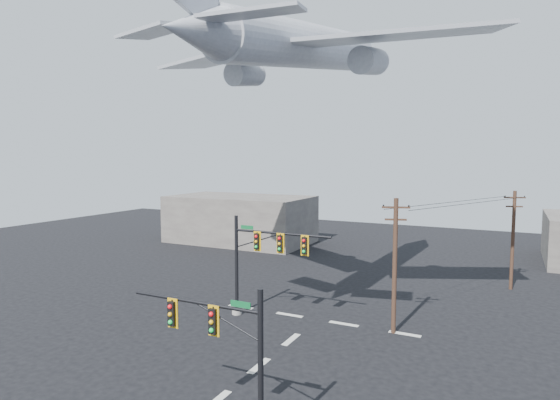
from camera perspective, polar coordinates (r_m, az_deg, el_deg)
The scene contains 8 objects.
lane_markings at distance 27.43m, azimuth -1.12°, elevation -18.50°, with size 14.00×21.20×0.01m.
signal_mast_near at distance 18.85m, azimuth -6.08°, elevation -18.80°, with size 6.23×0.69×6.29m.
signal_mast_far at distance 32.14m, azimuth -2.66°, elevation -7.46°, with size 7.36×0.77×7.02m.
utility_pole_a at distance 30.23m, azimuth 13.81°, elevation -7.50°, with size 1.66×0.62×8.54m.
utility_pole_b at distance 43.51m, azimuth 26.52°, elevation -4.19°, with size 1.65×0.56×8.30m.
power_lines at distance 36.17m, azimuth 21.51°, elevation -0.27°, with size 8.12×14.19×0.03m.
airliner at distance 33.33m, azimuth 2.94°, elevation 18.18°, with size 26.16×27.55×7.23m.
building_left at distance 61.33m, azimuth -4.86°, elevation -2.32°, with size 18.00×10.00×6.00m, color slate.
Camera 1 is at (11.64, -16.91, 11.05)m, focal length 30.00 mm.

